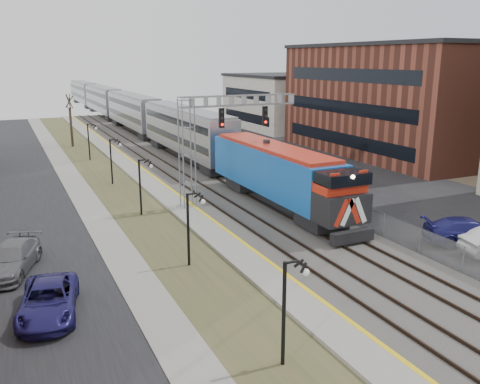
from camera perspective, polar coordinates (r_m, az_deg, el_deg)
street_west at (r=42.27m, az=-23.29°, el=-1.12°), size 7.00×120.00×0.04m
sidewalk at (r=42.58m, az=-17.26°, el=-0.43°), size 2.00×120.00×0.08m
grass_median at (r=43.05m, az=-13.32°, el=-0.01°), size 4.00×120.00×0.06m
platform at (r=43.70m, az=-9.48°, el=0.53°), size 2.00×120.00×0.24m
ballast_bed at (r=45.25m, az=-3.39°, el=1.17°), size 8.00×120.00×0.20m
parking_lot at (r=50.81m, az=9.29°, el=2.41°), size 16.00×120.00×0.04m
platform_edge at (r=43.90m, az=-8.39°, el=0.81°), size 0.24×120.00×0.01m
track_near at (r=44.53m, az=-5.78°, el=1.13°), size 1.58×120.00×0.15m
track_far at (r=45.76m, az=-1.64°, el=1.57°), size 1.58×120.00×0.15m
train at (r=80.66m, az=-12.45°, el=8.87°), size 3.00×108.65×5.33m
signal_gantry at (r=36.81m, az=-3.48°, el=6.74°), size 9.00×1.07×8.15m
lampposts at (r=26.97m, az=-6.04°, el=-4.14°), size 0.14×62.14×4.00m
fence at (r=46.76m, az=1.39°, el=2.52°), size 0.04×120.00×1.60m
buildings_east at (r=56.34m, az=23.85°, el=9.04°), size 16.00×76.00×15.00m
bare_trees at (r=45.52m, az=-25.30°, el=3.20°), size 12.30×42.30×5.95m
car_lot_d at (r=33.04m, az=24.28°, el=-4.10°), size 5.69×4.10×1.53m
car_lot_e at (r=45.59m, az=5.42°, el=2.05°), size 4.64×3.03×1.47m
car_street_a at (r=23.55m, az=-20.71°, el=-11.40°), size 3.15×5.30×1.38m
car_street_b at (r=28.70m, az=-24.33°, el=-6.91°), size 3.70×5.52×1.48m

